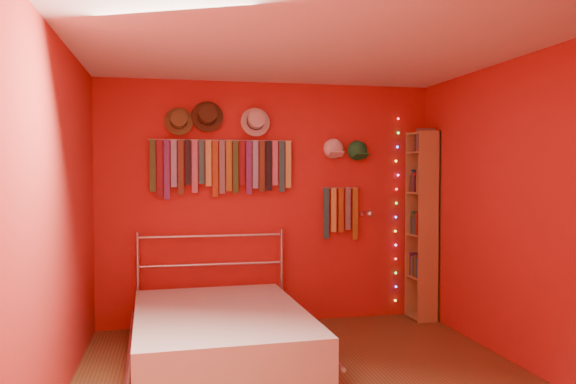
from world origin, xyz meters
TOP-DOWN VIEW (x-y plane):
  - ground at (0.00, 0.00)m, footprint 3.50×3.50m
  - back_wall at (0.00, 1.75)m, footprint 3.50×0.02m
  - right_wall at (1.75, 0.00)m, footprint 0.02×3.50m
  - left_wall at (-1.75, 0.00)m, footprint 0.02×3.50m
  - ceiling at (0.00, 0.00)m, footprint 3.50×3.50m
  - tie_rack at (-0.50, 1.68)m, footprint 1.45×0.03m
  - small_tie_rack at (0.76, 1.69)m, footprint 0.40×0.03m
  - fedora_olive at (-0.92, 1.65)m, footprint 0.28×0.15m
  - fedora_brown at (-0.64, 1.65)m, footprint 0.32×0.17m
  - fedora_white at (-0.15, 1.65)m, footprint 0.30×0.16m
  - cap_white at (0.68, 1.70)m, footprint 0.20×0.25m
  - cap_green at (0.95, 1.70)m, footprint 0.20×0.25m
  - fairy_lights at (1.40, 1.71)m, footprint 0.05×0.02m
  - reading_lamp at (1.01, 1.51)m, footprint 0.07×0.31m
  - bookshelf at (1.66, 1.53)m, footprint 0.25×0.34m
  - bed at (-0.61, 0.62)m, footprint 1.56×2.06m

SIDE VIEW (x-z plane):
  - ground at x=0.00m, z-range 0.00..0.00m
  - bed at x=-0.61m, z-range -0.26..0.72m
  - bookshelf at x=1.66m, z-range 0.02..2.02m
  - reading_lamp at x=1.01m, z-range 1.09..1.18m
  - fairy_lights at x=1.40m, z-range 0.15..2.16m
  - small_tie_rack at x=0.76m, z-range 0.89..1.45m
  - back_wall at x=0.00m, z-range 0.00..2.50m
  - right_wall at x=1.75m, z-range 0.00..2.50m
  - left_wall at x=-1.75m, z-range 0.00..2.50m
  - tie_rack at x=-0.50m, z-range 1.35..1.95m
  - cap_green at x=0.95m, z-range 1.70..1.90m
  - cap_white at x=0.68m, z-range 1.72..1.91m
  - fedora_olive at x=-0.92m, z-range 1.94..2.23m
  - fedora_white at x=-0.15m, z-range 1.94..2.24m
  - fedora_brown at x=-0.64m, z-range 1.98..2.30m
  - ceiling at x=0.00m, z-range 2.49..2.51m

